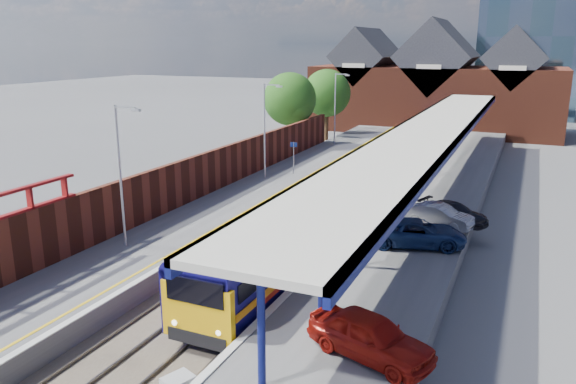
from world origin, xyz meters
name	(u,v)px	position (x,y,z in m)	size (l,w,h in m)	color
ground	(376,176)	(0.00, 30.00, 0.00)	(240.00, 240.00, 0.00)	#5B5B5E
ballast_bed	(338,207)	(0.00, 20.00, 0.03)	(6.00, 76.00, 0.06)	#473D33
rails	(338,205)	(0.00, 20.00, 0.12)	(4.51, 76.00, 0.14)	slate
left_platform	(266,192)	(-5.50, 20.00, 0.50)	(5.00, 76.00, 1.00)	#565659
right_platform	(428,210)	(6.00, 20.00, 0.50)	(6.00, 76.00, 1.00)	#565659
coping_left	(296,188)	(-3.15, 20.00, 1.02)	(0.30, 76.00, 0.05)	silver
coping_right	(384,197)	(3.15, 20.00, 1.02)	(0.30, 76.00, 0.05)	silver
yellow_line	(288,187)	(-3.75, 20.00, 1.01)	(0.14, 76.00, 0.01)	yellow
train	(403,147)	(1.49, 32.78, 2.12)	(3.05, 65.94, 3.45)	navy
canopy	(430,131)	(5.48, 21.95, 5.25)	(4.50, 52.00, 4.48)	navy
lamp_post_b	(122,168)	(-6.36, 6.00, 4.99)	(1.48, 0.18, 7.00)	#A5A8AA
lamp_post_c	(266,125)	(-6.36, 22.00, 4.99)	(1.48, 0.18, 7.00)	#A5A8AA
lamp_post_d	(336,104)	(-6.36, 38.00, 4.99)	(1.48, 0.18, 7.00)	#A5A8AA
platform_sign	(294,152)	(-5.00, 24.00, 2.69)	(0.55, 0.08, 2.50)	#A5A8AA
brick_wall	(183,181)	(-8.10, 13.54, 2.45)	(0.35, 50.00, 3.86)	#5F2819
station_building	(436,87)	(0.00, 58.00, 5.45)	(30.00, 12.12, 13.78)	#5F2819
tree_near	(291,101)	(-10.35, 35.91, 5.35)	(5.20, 5.20, 8.10)	#382314
tree_far	(328,95)	(-9.35, 43.91, 5.35)	(5.20, 5.20, 8.10)	#382314
parked_car_red	(370,336)	(7.46, 0.88, 1.73)	(1.72, 4.27, 1.45)	#A2150D
parked_car_silver	(440,216)	(7.37, 15.36, 1.62)	(1.31, 3.76, 1.24)	#BDBCC1
parked_car_dark	(454,213)	(7.99, 16.40, 1.57)	(1.60, 3.93, 1.14)	black
parked_car_blue	(417,233)	(6.84, 11.82, 1.67)	(2.21, 4.79, 1.33)	navy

